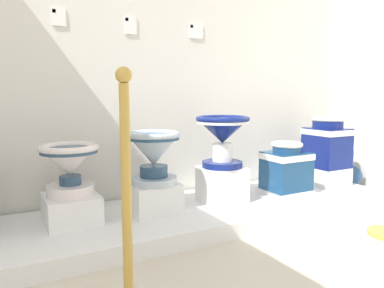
{
  "coord_description": "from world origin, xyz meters",
  "views": [
    {
      "loc": [
        0.66,
        -0.19,
        0.93
      ],
      "look_at": [
        1.94,
        2.15,
        0.58
      ],
      "focal_mm": 35.31,
      "sensor_mm": 36.0,
      "label": 1
    }
  ],
  "objects_px": {
    "plinth_block_leftmost": "(222,184)",
    "antique_toilet_central_ornate": "(286,166)",
    "plinth_block_rightmost": "(154,198)",
    "antique_toilet_leftmost": "(223,133)",
    "stanchion_post_near_left": "(128,244)",
    "antique_toilet_squat_floral": "(327,141)",
    "plinth_block_central_ornate": "(285,192)",
    "info_placard_second": "(59,17)",
    "plinth_block_tall_cobalt": "(72,208)",
    "info_placard_third": "(130,25)",
    "decorative_vase_companion": "(345,173)",
    "antique_toilet_rightmost": "(154,152)",
    "plinth_block_squat_floral": "(325,176)",
    "antique_toilet_tall_cobalt": "(70,163)",
    "info_placard_fourth": "(196,31)"
  },
  "relations": [
    {
      "from": "plinth_block_leftmost",
      "to": "antique_toilet_central_ornate",
      "type": "distance_m",
      "value": 0.59
    },
    {
      "from": "plinth_block_rightmost",
      "to": "antique_toilet_central_ornate",
      "type": "bearing_deg",
      "value": -4.34
    },
    {
      "from": "antique_toilet_leftmost",
      "to": "stanchion_post_near_left",
      "type": "xyz_separation_m",
      "value": [
        -1.08,
        -0.97,
        -0.3
      ]
    },
    {
      "from": "plinth_block_rightmost",
      "to": "antique_toilet_squat_floral",
      "type": "bearing_deg",
      "value": -0.28
    },
    {
      "from": "antique_toilet_leftmost",
      "to": "plinth_block_central_ornate",
      "type": "xyz_separation_m",
      "value": [
        0.57,
        -0.07,
        -0.51
      ]
    },
    {
      "from": "antique_toilet_central_ornate",
      "to": "info_placard_second",
      "type": "bearing_deg",
      "value": 162.44
    },
    {
      "from": "plinth_block_tall_cobalt",
      "to": "info_placard_third",
      "type": "relative_size",
      "value": 2.65
    },
    {
      "from": "decorative_vase_companion",
      "to": "plinth_block_leftmost",
      "type": "bearing_deg",
      "value": -178.11
    },
    {
      "from": "antique_toilet_leftmost",
      "to": "antique_toilet_central_ornate",
      "type": "bearing_deg",
      "value": -7.24
    },
    {
      "from": "antique_toilet_leftmost",
      "to": "decorative_vase_companion",
      "type": "distance_m",
      "value": 1.52
    },
    {
      "from": "antique_toilet_rightmost",
      "to": "plinth_block_squat_floral",
      "type": "relative_size",
      "value": 1.07
    },
    {
      "from": "antique_toilet_central_ornate",
      "to": "plinth_block_squat_floral",
      "type": "bearing_deg",
      "value": 8.09
    },
    {
      "from": "antique_toilet_central_ornate",
      "to": "antique_toilet_squat_floral",
      "type": "distance_m",
      "value": 0.57
    },
    {
      "from": "antique_toilet_central_ornate",
      "to": "decorative_vase_companion",
      "type": "height_order",
      "value": "antique_toilet_central_ornate"
    },
    {
      "from": "antique_toilet_tall_cobalt",
      "to": "plinth_block_central_ornate",
      "type": "distance_m",
      "value": 1.72
    },
    {
      "from": "plinth_block_central_ornate",
      "to": "antique_toilet_squat_floral",
      "type": "distance_m",
      "value": 0.67
    },
    {
      "from": "plinth_block_tall_cobalt",
      "to": "plinth_block_squat_floral",
      "type": "height_order",
      "value": "plinth_block_tall_cobalt"
    },
    {
      "from": "info_placard_second",
      "to": "antique_toilet_leftmost",
      "type": "bearing_deg",
      "value": -22.72
    },
    {
      "from": "plinth_block_leftmost",
      "to": "decorative_vase_companion",
      "type": "xyz_separation_m",
      "value": [
        1.44,
        0.05,
        -0.07
      ]
    },
    {
      "from": "antique_toilet_leftmost",
      "to": "info_placard_fourth",
      "type": "bearing_deg",
      "value": 87.41
    },
    {
      "from": "info_placard_fourth",
      "to": "plinth_block_squat_floral",
      "type": "bearing_deg",
      "value": -21.83
    },
    {
      "from": "plinth_block_rightmost",
      "to": "info_placard_second",
      "type": "distance_m",
      "value": 1.41
    },
    {
      "from": "plinth_block_leftmost",
      "to": "plinth_block_squat_floral",
      "type": "xyz_separation_m",
      "value": [
        1.12,
        0.0,
        -0.05
      ]
    },
    {
      "from": "info_placard_second",
      "to": "plinth_block_tall_cobalt",
      "type": "bearing_deg",
      "value": -95.81
    },
    {
      "from": "antique_toilet_tall_cobalt",
      "to": "plinth_block_central_ornate",
      "type": "relative_size",
      "value": 0.93
    },
    {
      "from": "antique_toilet_leftmost",
      "to": "plinth_block_squat_floral",
      "type": "xyz_separation_m",
      "value": [
        1.12,
        0.0,
        -0.45
      ]
    },
    {
      "from": "plinth_block_leftmost",
      "to": "antique_toilet_leftmost",
      "type": "distance_m",
      "value": 0.4
    },
    {
      "from": "plinth_block_central_ornate",
      "to": "plinth_block_squat_floral",
      "type": "xyz_separation_m",
      "value": [
        0.55,
        0.08,
        0.06
      ]
    },
    {
      "from": "antique_toilet_tall_cobalt",
      "to": "antique_toilet_leftmost",
      "type": "distance_m",
      "value": 1.11
    },
    {
      "from": "antique_toilet_rightmost",
      "to": "plinth_block_central_ornate",
      "type": "relative_size",
      "value": 0.94
    },
    {
      "from": "antique_toilet_squat_floral",
      "to": "decorative_vase_companion",
      "type": "height_order",
      "value": "antique_toilet_squat_floral"
    },
    {
      "from": "plinth_block_rightmost",
      "to": "antique_toilet_rightmost",
      "type": "xyz_separation_m",
      "value": [
        0.0,
        0.0,
        0.33
      ]
    },
    {
      "from": "plinth_block_squat_floral",
      "to": "antique_toilet_squat_floral",
      "type": "bearing_deg",
      "value": 180.0
    },
    {
      "from": "antique_toilet_rightmost",
      "to": "info_placard_second",
      "type": "xyz_separation_m",
      "value": [
        -0.51,
        0.43,
        0.92
      ]
    },
    {
      "from": "antique_toilet_tall_cobalt",
      "to": "antique_toilet_central_ornate",
      "type": "bearing_deg",
      "value": -5.15
    },
    {
      "from": "stanchion_post_near_left",
      "to": "antique_toilet_tall_cobalt",
      "type": "bearing_deg",
      "value": 90.96
    },
    {
      "from": "antique_toilet_tall_cobalt",
      "to": "antique_toilet_leftmost",
      "type": "relative_size",
      "value": 0.92
    },
    {
      "from": "plinth_block_squat_floral",
      "to": "plinth_block_central_ornate",
      "type": "bearing_deg",
      "value": -171.91
    },
    {
      "from": "plinth_block_central_ornate",
      "to": "plinth_block_tall_cobalt",
      "type": "bearing_deg",
      "value": 174.85
    },
    {
      "from": "plinth_block_leftmost",
      "to": "stanchion_post_near_left",
      "type": "xyz_separation_m",
      "value": [
        -1.08,
        -0.97,
        0.09
      ]
    },
    {
      "from": "antique_toilet_squat_floral",
      "to": "info_placard_second",
      "type": "bearing_deg",
      "value": 168.59
    },
    {
      "from": "plinth_block_rightmost",
      "to": "antique_toilet_rightmost",
      "type": "relative_size",
      "value": 0.89
    },
    {
      "from": "plinth_block_squat_floral",
      "to": "info_placard_second",
      "type": "bearing_deg",
      "value": 168.59
    },
    {
      "from": "antique_toilet_leftmost",
      "to": "antique_toilet_squat_floral",
      "type": "xyz_separation_m",
      "value": [
        1.12,
        0.0,
        -0.13
      ]
    },
    {
      "from": "plinth_block_rightmost",
      "to": "info_placard_fourth",
      "type": "height_order",
      "value": "info_placard_fourth"
    },
    {
      "from": "plinth_block_rightmost",
      "to": "stanchion_post_near_left",
      "type": "distance_m",
      "value": 1.12
    },
    {
      "from": "plinth_block_central_ornate",
      "to": "info_placard_second",
      "type": "bearing_deg",
      "value": 162.44
    },
    {
      "from": "antique_toilet_rightmost",
      "to": "antique_toilet_leftmost",
      "type": "height_order",
      "value": "antique_toilet_leftmost"
    },
    {
      "from": "plinth_block_leftmost",
      "to": "antique_toilet_central_ornate",
      "type": "relative_size",
      "value": 0.8
    },
    {
      "from": "plinth_block_rightmost",
      "to": "info_placard_third",
      "type": "height_order",
      "value": "info_placard_third"
    }
  ]
}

